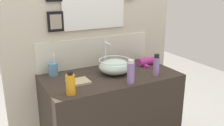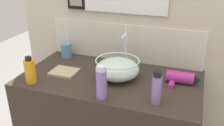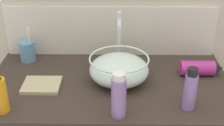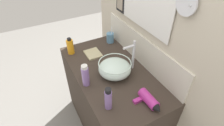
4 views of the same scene
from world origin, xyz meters
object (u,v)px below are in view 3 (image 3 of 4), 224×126
object	(u,v)px
hair_drier	(200,69)
soap_dispenser	(190,90)
glass_bowl_sink	(119,69)
spray_bottle	(119,96)
faucet	(119,36)
toothbrush_cup	(27,51)
hand_towel	(42,85)

from	to	relation	value
hair_drier	soap_dispenser	size ratio (longest dim) A/B	1.11
glass_bowl_sink	spray_bottle	world-z (taller)	spray_bottle
soap_dispenser	spray_bottle	bearing A→B (deg)	-169.39
spray_bottle	glass_bowl_sink	bearing A→B (deg)	89.38
faucet	toothbrush_cup	xyz separation A→B (m)	(-0.47, 0.04, -0.10)
faucet	soap_dispenser	xyz separation A→B (m)	(0.28, -0.37, -0.07)
faucet	spray_bottle	size ratio (longest dim) A/B	1.45
faucet	hair_drier	xyz separation A→B (m)	(0.38, -0.10, -0.12)
hair_drier	toothbrush_cup	distance (m)	0.86
spray_bottle	hand_towel	world-z (taller)	spray_bottle
glass_bowl_sink	faucet	size ratio (longest dim) A/B	0.98
toothbrush_cup	soap_dispenser	bearing A→B (deg)	-28.40
hair_drier	soap_dispenser	bearing A→B (deg)	-112.14
toothbrush_cup	spray_bottle	bearing A→B (deg)	-44.36
glass_bowl_sink	toothbrush_cup	distance (m)	0.51
glass_bowl_sink	soap_dispenser	distance (m)	0.34
hair_drier	hand_towel	world-z (taller)	hair_drier
faucet	hand_towel	size ratio (longest dim) A/B	1.65
glass_bowl_sink	faucet	xyz separation A→B (m)	(0.00, 0.16, 0.09)
hair_drier	hand_towel	distance (m)	0.74
toothbrush_cup	faucet	bearing A→B (deg)	-4.40
soap_dispenser	glass_bowl_sink	bearing A→B (deg)	144.00
faucet	soap_dispenser	size ratio (longest dim) A/B	1.50
faucet	hand_towel	distance (m)	0.43
soap_dispenser	hand_towel	xyz separation A→B (m)	(-0.62, 0.15, -0.08)
hand_towel	toothbrush_cup	bearing A→B (deg)	115.93
toothbrush_cup	hand_towel	xyz separation A→B (m)	(0.12, -0.25, -0.04)
hair_drier	hand_towel	bearing A→B (deg)	-171.15
hair_drier	toothbrush_cup	size ratio (longest dim) A/B	1.11
hair_drier	soap_dispenser	distance (m)	0.29
toothbrush_cup	hand_towel	bearing A→B (deg)	-64.07
glass_bowl_sink	faucet	distance (m)	0.19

